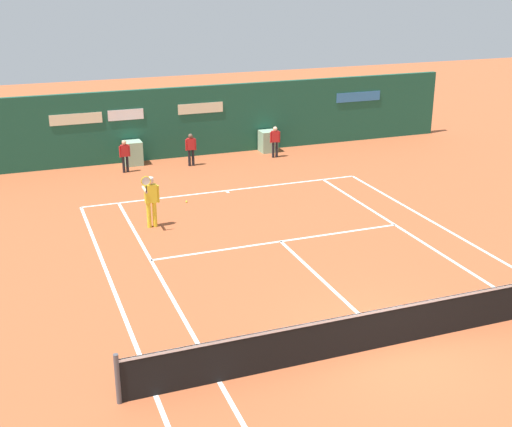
{
  "coord_description": "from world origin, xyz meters",
  "views": [
    {
      "loc": [
        -7.39,
        -11.13,
        7.84
      ],
      "look_at": [
        -0.6,
        6.93,
        0.8
      ],
      "focal_mm": 47.5,
      "sensor_mm": 36.0,
      "label": 1
    }
  ],
  "objects_px": {
    "player_on_baseline": "(151,198)",
    "tennis_ball_by_sideline": "(186,202)",
    "ball_kid_left_post": "(275,140)",
    "ball_kid_right_post": "(191,147)",
    "ball_kid_centre_post": "(125,154)"
  },
  "relations": [
    {
      "from": "ball_kid_left_post",
      "to": "ball_kid_right_post",
      "type": "height_order",
      "value": "same"
    },
    {
      "from": "ball_kid_left_post",
      "to": "player_on_baseline",
      "type": "bearing_deg",
      "value": 48.68
    },
    {
      "from": "ball_kid_centre_post",
      "to": "ball_kid_left_post",
      "type": "bearing_deg",
      "value": 175.96
    },
    {
      "from": "ball_kid_centre_post",
      "to": "ball_kid_right_post",
      "type": "xyz_separation_m",
      "value": [
        2.75,
        -0.0,
        0.02
      ]
    },
    {
      "from": "player_on_baseline",
      "to": "tennis_ball_by_sideline",
      "type": "distance_m",
      "value": 2.73
    },
    {
      "from": "player_on_baseline",
      "to": "tennis_ball_by_sideline",
      "type": "bearing_deg",
      "value": -129.83
    },
    {
      "from": "ball_kid_left_post",
      "to": "ball_kid_right_post",
      "type": "xyz_separation_m",
      "value": [
        -3.78,
        -0.0,
        -0.0
      ]
    },
    {
      "from": "ball_kid_right_post",
      "to": "tennis_ball_by_sideline",
      "type": "xyz_separation_m",
      "value": [
        -1.43,
        -4.51,
        -0.76
      ]
    },
    {
      "from": "player_on_baseline",
      "to": "ball_kid_centre_post",
      "type": "xyz_separation_m",
      "value": [
        0.33,
        6.46,
        -0.23
      ]
    },
    {
      "from": "ball_kid_left_post",
      "to": "tennis_ball_by_sideline",
      "type": "distance_m",
      "value": 6.93
    },
    {
      "from": "ball_kid_left_post",
      "to": "tennis_ball_by_sideline",
      "type": "relative_size",
      "value": 20.17
    },
    {
      "from": "player_on_baseline",
      "to": "tennis_ball_by_sideline",
      "type": "relative_size",
      "value": 27.64
    },
    {
      "from": "player_on_baseline",
      "to": "ball_kid_left_post",
      "type": "relative_size",
      "value": 1.37
    },
    {
      "from": "ball_kid_centre_post",
      "to": "ball_kid_left_post",
      "type": "distance_m",
      "value": 6.53
    },
    {
      "from": "player_on_baseline",
      "to": "tennis_ball_by_sideline",
      "type": "xyz_separation_m",
      "value": [
        1.65,
        1.95,
        -0.97
      ]
    }
  ]
}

